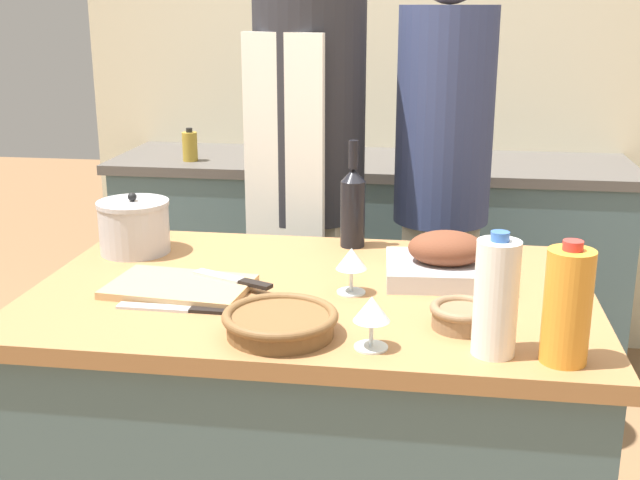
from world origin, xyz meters
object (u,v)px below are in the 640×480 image
mixing_bowl (462,315)px  wicker_basket (280,322)px  knife_chef (180,309)px  condiment_bottle_tall (190,146)px  roasting_pan (446,261)px  knife_paring (235,279)px  wine_glass_right (372,311)px  condiment_bottle_short (287,141)px  stock_pot (134,227)px  wine_bottle_green (353,205)px  cutting_board (180,287)px  juice_jug (567,306)px  milk_jug (496,298)px  person_cook_aproned (310,178)px  wine_glass_left (352,261)px  person_cook_guest (442,181)px

mixing_bowl → wicker_basket: bearing=-165.8°
knife_chef → condiment_bottle_tall: size_ratio=1.95×
roasting_pan → knife_paring: size_ratio=1.44×
wine_glass_right → condiment_bottle_short: size_ratio=0.62×
stock_pot → wine_bottle_green: bearing=13.8°
cutting_board → knife_chef: 0.13m
mixing_bowl → juice_jug: size_ratio=0.57×
stock_pot → condiment_bottle_tall: 1.23m
roasting_pan → juice_jug: juice_jug is taller
knife_chef → stock_pot: bearing=122.6°
cutting_board → condiment_bottle_tall: 1.56m
juice_jug → condiment_bottle_tall: juice_jug is taller
knife_chef → milk_jug: bearing=-11.0°
wicker_basket → wine_bottle_green: 0.66m
wine_bottle_green → knife_paring: (-0.24, -0.38, -0.10)m
knife_paring → person_cook_aproned: bearing=87.3°
juice_jug → knife_paring: size_ratio=1.12×
wine_glass_right → cutting_board: bearing=151.1°
roasting_pan → stock_pot: size_ratio=1.58×
stock_pot → wine_glass_left: stock_pot is taller
mixing_bowl → condiment_bottle_tall: 1.96m
mixing_bowl → wine_glass_left: (-0.25, 0.18, 0.05)m
stock_pot → wine_glass_right: (0.69, -0.54, 0.01)m
roasting_pan → wine_bottle_green: size_ratio=1.03×
person_cook_guest → juice_jug: bearing=-81.0°
condiment_bottle_tall → wine_bottle_green: bearing=-53.2°
knife_paring → condiment_bottle_tall: size_ratio=1.54×
knife_chef → person_cook_guest: size_ratio=0.15×
roasting_pan → wine_bottle_green: wine_bottle_green is taller
mixing_bowl → person_cook_guest: 1.09m
knife_paring → condiment_bottle_short: (-0.16, 1.54, 0.07)m
condiment_bottle_tall → juice_jug: bearing=-54.1°
milk_jug → knife_paring: (-0.58, 0.29, -0.09)m
mixing_bowl → condiment_bottle_short: (-0.69, 1.71, 0.07)m
milk_jug → wine_glass_left: milk_jug is taller
knife_paring → condiment_bottle_tall: 1.56m
juice_jug → condiment_bottle_tall: size_ratio=1.72×
roasting_pan → person_cook_aproned: 0.85m
cutting_board → person_cook_guest: (0.61, 0.96, 0.07)m
wicker_basket → condiment_bottle_short: 1.83m
wicker_basket → wine_glass_left: (0.12, 0.27, 0.05)m
stock_pot → person_cook_guest: size_ratio=0.11×
juice_jug → mixing_bowl: bearing=143.5°
mixing_bowl → person_cook_aproned: size_ratio=0.08×
knife_paring → stock_pot: bearing=144.7°
condiment_bottle_tall → person_cook_aproned: 0.85m
cutting_board → wine_glass_left: size_ratio=3.13×
wine_bottle_green → juice_jug: bearing=-55.4°
cutting_board → juice_jug: size_ratio=1.44×
juice_jug → wine_bottle_green: 0.84m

